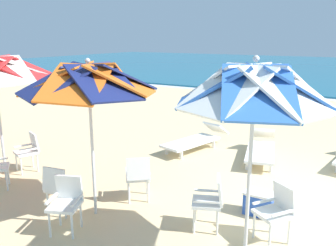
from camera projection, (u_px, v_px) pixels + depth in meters
ground_plane at (322, 202)px, 6.47m from camera, size 80.00×80.00×0.00m
beach_umbrella_0 at (254, 89)px, 4.24m from camera, size 1.99×1.99×2.74m
plastic_chair_0 at (211, 199)px, 5.48m from camera, size 0.60×0.58×0.87m
plastic_chair_1 at (276, 209)px, 5.16m from camera, size 0.62×0.63×0.87m
beach_umbrella_1 at (89, 81)px, 5.52m from camera, size 2.19×2.19×2.63m
plastic_chair_2 at (138, 175)px, 6.44m from camera, size 0.63×0.63×0.87m
plastic_chair_3 at (59, 186)px, 5.95m from camera, size 0.51×0.53×0.87m
plastic_chair_4 at (66, 200)px, 5.44m from camera, size 0.58×0.60×0.87m
plastic_chair_5 at (29, 149)px, 7.89m from camera, size 0.57×0.59×0.87m
sun_lounger_1 at (261, 148)px, 8.69m from camera, size 1.13×2.23×0.62m
sun_lounger_2 at (196, 139)px, 9.43m from camera, size 1.13×2.23×0.62m
cooler_box at (259, 203)px, 6.00m from camera, size 0.50×0.34×0.40m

